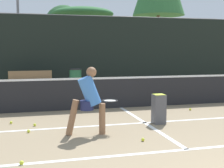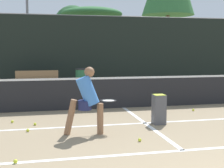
{
  "view_description": "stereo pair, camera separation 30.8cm",
  "coord_description": "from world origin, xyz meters",
  "views": [
    {
      "loc": [
        -2.65,
        -2.69,
        1.77
      ],
      "look_at": [
        -0.77,
        4.48,
        0.95
      ],
      "focal_mm": 50.0,
      "sensor_mm": 36.0,
      "label": 1
    },
    {
      "loc": [
        -2.35,
        -2.76,
        1.77
      ],
      "look_at": [
        -0.77,
        4.48,
        0.95
      ],
      "focal_mm": 50.0,
      "sensor_mm": 36.0,
      "label": 2
    }
  ],
  "objects": [
    {
      "name": "court_baseline_near",
      "position": [
        0.0,
        2.17,
        0.0
      ],
      "size": [
        11.0,
        0.1,
        0.01
      ],
      "primitive_type": "cube",
      "color": "white",
      "rests_on": "ground"
    },
    {
      "name": "court_service_line",
      "position": [
        0.0,
        4.28,
        0.0
      ],
      "size": [
        8.25,
        0.1,
        0.01
      ],
      "primitive_type": "cube",
      "color": "white",
      "rests_on": "ground"
    },
    {
      "name": "court_center_mark",
      "position": [
        0.0,
        4.26,
        0.0
      ],
      "size": [
        0.1,
        4.18,
        0.01
      ],
      "primitive_type": "cube",
      "color": "white",
      "rests_on": "ground"
    },
    {
      "name": "net",
      "position": [
        0.0,
        6.35,
        0.51
      ],
      "size": [
        11.09,
        0.09,
        1.07
      ],
      "color": "slate",
      "rests_on": "ground"
    },
    {
      "name": "fence_back",
      "position": [
        0.0,
        12.31,
        1.7
      ],
      "size": [
        24.0,
        0.06,
        3.41
      ],
      "color": "black",
      "rests_on": "ground"
    },
    {
      "name": "player_practicing",
      "position": [
        -1.49,
        3.61,
        0.77
      ],
      "size": [
        1.18,
        0.52,
        1.42
      ],
      "rotation": [
        0.0,
        0.0,
        -0.14
      ],
      "color": "#8C6042",
      "rests_on": "ground"
    },
    {
      "name": "tennis_ball_scattered_0",
      "position": [
        -0.58,
        2.85,
        0.03
      ],
      "size": [
        0.07,
        0.07,
        0.07
      ],
      "primitive_type": "sphere",
      "color": "#D1E033",
      "rests_on": "ground"
    },
    {
      "name": "tennis_ball_scattered_4",
      "position": [
        -2.59,
        4.61,
        0.03
      ],
      "size": [
        0.07,
        0.07,
        0.07
      ],
      "primitive_type": "sphere",
      "color": "#D1E033",
      "rests_on": "ground"
    },
    {
      "name": "tennis_ball_scattered_5",
      "position": [
        -2.73,
        4.06,
        0.03
      ],
      "size": [
        0.07,
        0.07,
        0.07
      ],
      "primitive_type": "sphere",
      "color": "#D1E033",
      "rests_on": "ground"
    },
    {
      "name": "tennis_ball_scattered_8",
      "position": [
        -2.82,
        2.15,
        0.03
      ],
      "size": [
        0.07,
        0.07,
        0.07
      ],
      "primitive_type": "sphere",
      "color": "#D1E033",
      "rests_on": "ground"
    },
    {
      "name": "tennis_ball_scattered_10",
      "position": [
        -3.14,
        5.0,
        0.03
      ],
      "size": [
        0.07,
        0.07,
        0.07
      ],
      "primitive_type": "sphere",
      "color": "#D1E033",
      "rests_on": "ground"
    },
    {
      "name": "tennis_ball_scattered_11",
      "position": [
        1.85,
        5.42,
        0.03
      ],
      "size": [
        0.07,
        0.07,
        0.07
      ],
      "primitive_type": "sphere",
      "color": "#D1E033",
      "rests_on": "ground"
    },
    {
      "name": "ball_hopper",
      "position": [
        0.3,
        4.14,
        0.37
      ],
      "size": [
        0.28,
        0.28,
        0.71
      ],
      "color": "#4C4C51",
      "rests_on": "ground"
    },
    {
      "name": "courtside_bench",
      "position": [
        -2.66,
        11.14,
        0.48
      ],
      "size": [
        1.84,
        0.41,
        0.86
      ],
      "rotation": [
        0.0,
        0.0,
        0.02
      ],
      "color": "olive",
      "rests_on": "ground"
    },
    {
      "name": "trash_bin",
      "position": [
        -0.74,
        10.94,
        0.47
      ],
      "size": [
        0.55,
        0.55,
        0.94
      ],
      "color": "#28603D",
      "rests_on": "ground"
    },
    {
      "name": "parked_car",
      "position": [
        -3.17,
        16.62,
        0.6
      ],
      "size": [
        1.86,
        4.18,
        1.42
      ],
      "color": "silver",
      "rests_on": "ground"
    },
    {
      "name": "tree_mid",
      "position": [
        0.99,
        19.19,
        4.21
      ],
      "size": [
        4.29,
        4.29,
        4.7
      ],
      "color": "brown",
      "rests_on": "ground"
    },
    {
      "name": "tree_east",
      "position": [
        -0.25,
        19.97,
        3.5
      ],
      "size": [
        2.79,
        2.79,
        4.92
      ],
      "color": "brown",
      "rests_on": "ground"
    },
    {
      "name": "building_far",
      "position": [
        0.0,
        30.16,
        2.63
      ],
      "size": [
        36.0,
        2.4,
        5.26
      ],
      "primitive_type": "cube",
      "color": "beige",
      "rests_on": "ground"
    }
  ]
}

